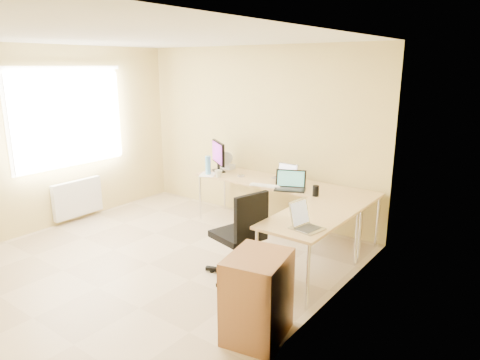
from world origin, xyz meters
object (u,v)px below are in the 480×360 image
Objects in this scene: desk_fan at (228,161)px; cabinet at (257,299)px; laptop_center at (285,172)px; water_bottle at (208,165)px; laptop_black at (290,181)px; office_chair at (238,234)px; keyboard at (264,185)px; desk_return at (310,247)px; laptop_return at (308,219)px; mug at (218,174)px; monitor at (218,156)px; desk_main at (282,207)px.

cabinet is at bearing -72.07° from desk_fan.
water_bottle is (-1.13, -0.33, -0.01)m from laptop_center.
office_chair reaches higher than laptop_black.
desk_fan is at bearing 145.84° from office_chair.
cabinet reaches higher than keyboard.
laptop_center is 1.10× the size of water_bottle.
keyboard reaches higher than desk_return.
water_bottle is 0.35× the size of cabinet.
laptop_return reaches higher than cabinet.
laptop_black is 1.40× the size of water_bottle.
mug is (-1.88, 0.70, 0.42)m from desk_return.
desk_fan reaches higher than laptop_return.
monitor reaches higher than desk_fan.
mug is at bearing 124.85° from cabinet.
cabinet is (1.23, -1.94, -0.38)m from keyboard.
monitor is 1.38× the size of laptop_black.
laptop_black is at bearing 106.63° from office_chair.
desk_return is at bearing -54.54° from desk_fan.
cabinet reaches higher than desk_main.
laptop_black is 1.41m from laptop_return.
cabinet is (1.12, -2.29, -0.52)m from laptop_center.
desk_return is 1.26× the size of office_chair.
laptop_black is (0.27, -0.31, -0.02)m from laptop_center.
monitor is 0.39m from mug.
mug is 0.45× the size of desk_fan.
laptop_return is at bearing -25.79° from water_bottle.
desk_main is 3.27× the size of cabinet.
laptop_center reaches higher than desk_main.
desk_main is 1.04m from mug.
cabinet is at bearing -43.64° from mug.
laptop_black reaches higher than mug.
laptop_black is at bearing 25.83° from monitor.
desk_main is 1.83m from laptop_return.
laptop_center is 1.24× the size of desk_fan.
monitor is at bearing 124.07° from cabinet.
laptop_center is at bearing -31.95° from desk_fan.
water_bottle reaches higher than mug.
water_bottle is 3.03m from cabinet.
laptop_center is at bearing 104.55° from cabinet.
water_bottle reaches higher than cabinet.
desk_fan is (-1.13, 0.20, 0.49)m from desk_main.
monitor reaches higher than mug.
desk_return is 3.88× the size of laptop_return.
cabinet is at bearing -83.08° from desk_return.
cabinet is at bearing -9.67° from monitor.
desk_return is 5.15× the size of desk_fan.
keyboard is 1.63m from laptop_return.
desk_fan is (-2.10, 1.20, 0.49)m from desk_return.
laptop_center is at bearing 59.05° from keyboard.
desk_return is 1.53m from laptop_center.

